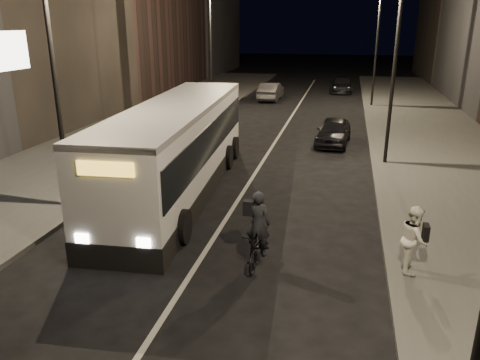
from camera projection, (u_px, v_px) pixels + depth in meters
The scene contains 13 objects.
ground at pixel (183, 286), 11.72m from camera, with size 180.00×180.00×0.00m, color black.
sidewalk_right at pixel (443, 156), 22.84m from camera, with size 7.00×70.00×0.16m, color #3E3E3B.
sidewalk_left at pixel (123, 138), 26.41m from camera, with size 7.00×70.00×0.16m, color #3E3E3B.
streetlight_right_mid at pixel (390, 45), 19.97m from camera, with size 1.20×0.44×8.12m.
streetlight_right_far at pixel (374, 35), 34.74m from camera, with size 1.20×0.44×8.12m.
streetlight_left_near at pixel (59, 53), 14.81m from camera, with size 1.20×0.44×8.12m.
streetlight_left_far at pixel (214, 36), 31.44m from camera, with size 1.20×0.44×8.12m.
city_bus at pixel (178, 144), 17.80m from camera, with size 3.67×12.86×3.43m.
cyclist_on_bicycle at pixel (259, 240), 12.57m from camera, with size 0.75×1.92×2.18m.
pedestrian_woman at pixel (414, 239), 11.91m from camera, with size 0.86×0.67×1.77m, color silver.
car_near at pixel (334, 131), 25.15m from camera, with size 1.66×4.12×1.40m, color black.
car_mid at pixel (271, 91), 39.38m from camera, with size 1.56×4.48×1.48m, color #313133.
car_far at pixel (342, 85), 43.93m from camera, with size 1.95×4.79×1.39m, color black.
Camera 1 is at (3.66, -9.67, 6.29)m, focal length 35.00 mm.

